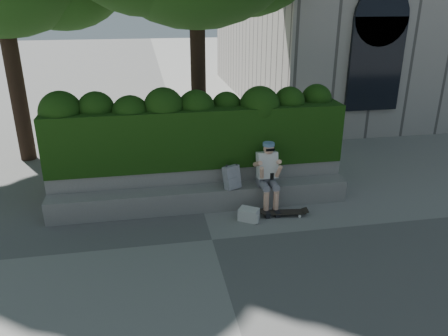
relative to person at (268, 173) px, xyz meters
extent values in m
plane|color=slate|center=(-1.29, -1.07, -0.75)|extent=(80.00, 80.00, 0.00)
cube|color=gray|center=(-1.29, 0.18, -0.53)|extent=(6.00, 0.45, 0.45)
cube|color=gray|center=(-1.29, 0.66, -0.38)|extent=(6.00, 0.50, 0.75)
cube|color=black|center=(-1.29, 0.88, 0.60)|extent=(6.00, 1.00, 1.20)
cylinder|color=black|center=(-0.91, 3.47, 1.08)|extent=(0.39, 0.39, 3.66)
cylinder|color=black|center=(-5.42, 3.91, 0.89)|extent=(0.39, 0.39, 3.28)
cube|color=slate|center=(0.00, 0.13, -0.19)|extent=(0.36, 0.26, 0.22)
cube|color=silver|center=(0.00, 0.06, 0.15)|extent=(0.40, 0.32, 0.55)
sphere|color=tan|center=(0.00, -0.01, 0.51)|extent=(0.21, 0.21, 0.21)
cylinder|color=slate|center=(0.00, 0.01, 0.60)|extent=(0.23, 0.23, 0.06)
cube|color=black|center=(0.00, -0.29, 0.05)|extent=(0.07, 0.02, 0.13)
cylinder|color=tan|center=(-0.10, -0.31, -0.51)|extent=(0.11, 0.11, 0.47)
cylinder|color=tan|center=(0.10, -0.31, -0.51)|extent=(0.11, 0.11, 0.47)
cube|color=black|center=(-0.10, -0.37, -0.70)|extent=(0.10, 0.26, 0.10)
cube|color=black|center=(0.10, -0.37, -0.70)|extent=(0.10, 0.26, 0.10)
cube|color=black|center=(0.23, -0.43, -0.67)|extent=(0.86, 0.31, 0.02)
cylinder|color=silver|center=(-0.07, -0.48, -0.72)|extent=(0.06, 0.04, 0.06)
cylinder|color=silver|center=(-0.05, -0.30, -0.72)|extent=(0.06, 0.04, 0.06)
cylinder|color=silver|center=(0.51, -0.55, -0.72)|extent=(0.06, 0.04, 0.06)
cylinder|color=silver|center=(0.54, -0.38, -0.72)|extent=(0.06, 0.04, 0.06)
cube|color=#A8A7AC|center=(-0.71, 0.08, -0.07)|extent=(0.35, 0.28, 0.46)
cube|color=beige|center=(-0.49, -0.47, -0.63)|extent=(0.45, 0.41, 0.24)
camera|label=1|loc=(-2.31, -7.71, 3.27)|focal=35.00mm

